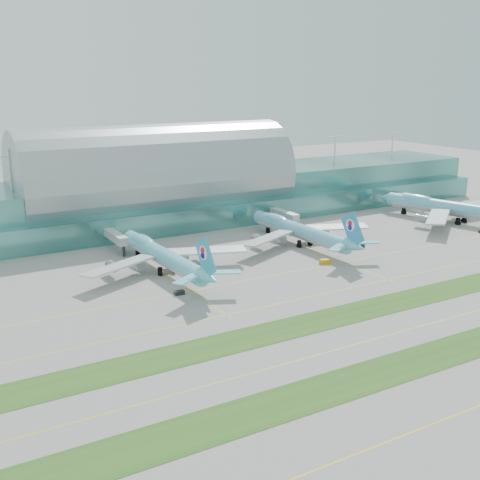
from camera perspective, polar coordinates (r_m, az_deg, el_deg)
ground at (r=164.46m, az=9.71°, el=-7.38°), size 700.00×700.00×0.00m
terminal at (r=268.14m, az=-7.94°, el=4.65°), size 340.00×69.10×36.00m
grass_strip_near at (r=146.08m, az=16.82°, el=-10.82°), size 420.00×12.00×0.08m
grass_strip_far at (r=165.86m, az=9.27°, el=-7.15°), size 420.00×12.00×0.08m
taxiline_b at (r=154.92m, az=13.04°, el=-9.02°), size 420.00×0.35×0.01m
taxiline_c at (r=177.60m, az=6.01°, el=-5.51°), size 420.00×0.35×0.01m
taxiline_d at (r=194.71m, az=2.21°, el=-3.56°), size 420.00×0.35×0.01m
airliner_b at (r=201.01m, az=-7.41°, el=-1.37°), size 59.13×67.16×18.48m
airliner_c at (r=232.78m, az=5.59°, el=0.99°), size 59.53×67.56×18.60m
airliner_d at (r=283.71m, az=19.50°, el=2.92°), size 65.31×75.58×21.20m
gse_c at (r=180.31m, az=-5.77°, el=-4.98°), size 3.13×1.97×1.21m
gse_d at (r=200.77m, az=-5.55°, el=-2.81°), size 3.99×2.45×1.52m
gse_e at (r=210.79m, az=8.10°, el=-2.01°), size 4.39×2.98×1.53m
gse_f at (r=232.45m, az=11.29°, el=-0.53°), size 3.93×2.25×1.52m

